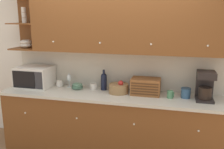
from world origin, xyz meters
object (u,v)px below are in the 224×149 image
wine_bottle (104,81)px  mug (170,94)px  microwave (35,77)px  storage_canister (186,93)px  coffee_maker (205,85)px  bowl_stack_on_counter (77,86)px  mug_patterned_third (59,84)px  mug_blue_second (94,87)px  bread_box (146,86)px  wine_glass (69,78)px  fruit_basket (119,88)px

wine_bottle → mug: (0.97, -0.15, -0.09)m
microwave → wine_bottle: 1.09m
storage_canister → coffee_maker: (0.23, -0.02, 0.13)m
coffee_maker → mug: bearing=-175.4°
bowl_stack_on_counter → mug_patterned_third: bearing=169.5°
mug_patterned_third → coffee_maker: 2.14m
mug_blue_second → bread_box: bread_box is taller
wine_glass → wine_bottle: (0.56, -0.01, -0.01)m
microwave → bread_box: (1.72, 0.03, -0.05)m
wine_glass → mug: bearing=-6.0°
mug_patterned_third → wine_bottle: wine_bottle is taller
mug_blue_second → fruit_basket: (0.40, -0.08, 0.02)m
mug_patterned_third → coffee_maker: (2.13, -0.12, 0.15)m
bowl_stack_on_counter → fruit_basket: (0.65, -0.04, 0.02)m
wine_bottle → mug: wine_bottle is taller
mug_patterned_third → fruit_basket: fruit_basket is taller
fruit_basket → coffee_maker: coffee_maker is taller
mug_patterned_third → mug_blue_second: 0.57m
mug_blue_second → fruit_basket: size_ratio=0.38×
mug_blue_second → fruit_basket: 0.41m
bowl_stack_on_counter → coffee_maker: size_ratio=0.44×
mug → mug_patterned_third: bearing=174.8°
mug_patterned_third → storage_canister: storage_canister is taller
mug_patterned_third → storage_canister: bearing=-2.9°
wine_bottle → wine_glass: bearing=178.9°
mug_patterned_third → mug_blue_second: (0.57, -0.02, -0.00)m
storage_canister → coffee_maker: 0.27m
storage_canister → mug_patterned_third: bearing=177.1°
mug → coffee_maker: (0.43, 0.03, 0.15)m
fruit_basket → storage_canister: (0.92, 0.00, -0.00)m
microwave → wine_glass: microwave is taller
fruit_basket → coffee_maker: size_ratio=0.72×
wine_bottle → coffee_maker: size_ratio=0.79×
mug_patterned_third → fruit_basket: bearing=-6.0°
wine_bottle → bread_box: bearing=-6.2°
storage_canister → fruit_basket: bearing=-179.7°
mug → coffee_maker: 0.46m
wine_glass → microwave: bearing=-168.8°
fruit_basket → bowl_stack_on_counter: bearing=176.3°
fruit_basket → storage_canister: fruit_basket is taller
bowl_stack_on_counter → mug: size_ratio=1.73×
bread_box → coffee_maker: bearing=-3.5°
mug_patterned_third → bowl_stack_on_counter: bearing=-10.5°
microwave → mug_blue_second: size_ratio=4.85×
mug_patterned_third → bowl_stack_on_counter: (0.32, -0.06, -0.00)m
mug_patterned_third → mug: mug is taller
wine_glass → wine_bottle: 0.56m
wine_bottle → storage_canister: 1.18m
microwave → bread_box: 1.72m
mug_patterned_third → mug: (1.70, -0.15, 0.00)m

